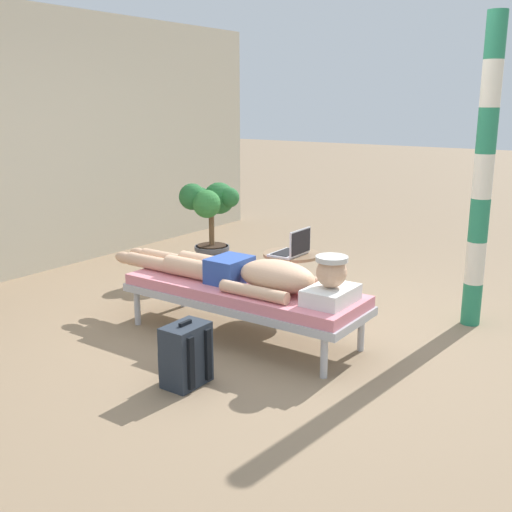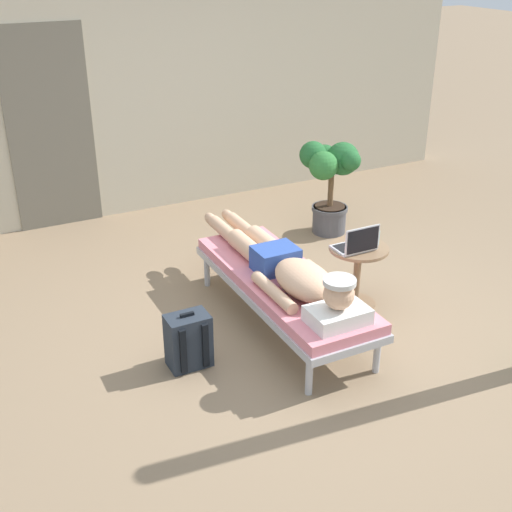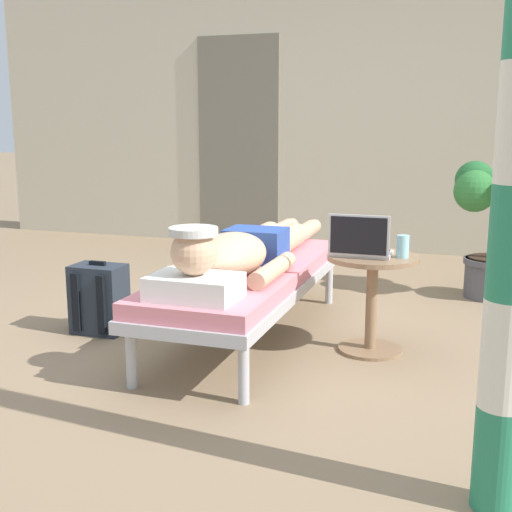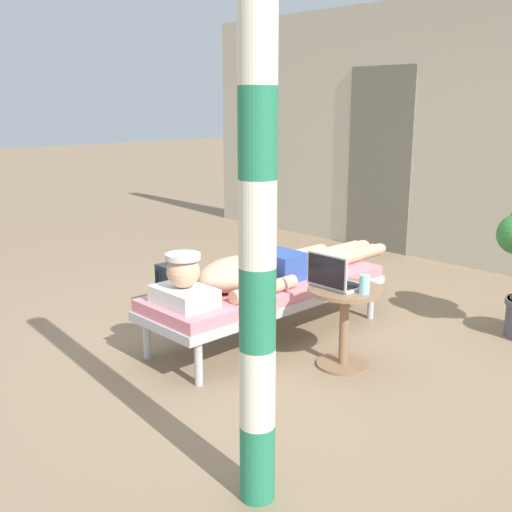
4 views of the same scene
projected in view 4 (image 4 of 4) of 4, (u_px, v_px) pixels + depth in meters
ground_plane at (267, 346)px, 4.27m from camera, size 40.00×40.00×0.00m
house_wall_back at (479, 134)px, 6.08m from camera, size 7.60×0.20×2.70m
house_door_panel at (380, 160)px, 6.86m from camera, size 0.84×0.03×2.04m
lounge_chair at (269, 291)px, 4.37m from camera, size 0.65×1.91×0.42m
person_reclining at (261, 270)px, 4.28m from camera, size 0.53×2.17×0.33m
side_table at (345, 313)px, 3.88m from camera, size 0.48×0.48×0.52m
laptop at (333, 279)px, 3.83m from camera, size 0.31×0.24×0.23m
drink_glass at (364, 284)px, 3.71m from camera, size 0.06×0.06×0.12m
backpack at (177, 290)px, 4.89m from camera, size 0.30×0.26×0.42m
porch_post at (257, 224)px, 2.35m from camera, size 0.15×0.15×2.40m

